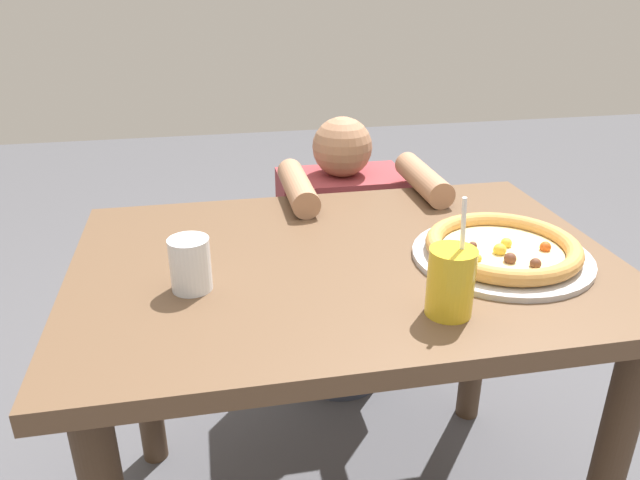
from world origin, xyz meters
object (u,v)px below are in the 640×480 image
water_cup_clear (190,264)px  diner_seated (341,271)px  pizza_near (502,250)px  drink_cup_colored (451,282)px

water_cup_clear → diner_seated: 0.88m
pizza_near → drink_cup_colored: size_ratio=1.70×
water_cup_clear → drink_cup_colored: bearing=-21.7°
water_cup_clear → diner_seated: bearing=55.9°
drink_cup_colored → diner_seated: bearing=90.0°
drink_cup_colored → diner_seated: 0.92m
water_cup_clear → diner_seated: (0.44, 0.65, -0.39)m
pizza_near → water_cup_clear: bearing=-179.4°
drink_cup_colored → diner_seated: (0.00, 0.83, -0.40)m
pizza_near → diner_seated: 0.77m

